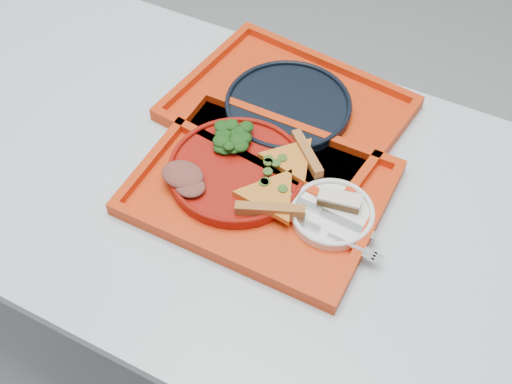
# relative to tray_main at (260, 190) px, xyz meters

# --- Properties ---
(ground) EXTENTS (10.00, 10.00, 0.00)m
(ground) POSITION_rel_tray_main_xyz_m (-0.10, 0.00, -0.76)
(ground) COLOR gray
(ground) RESTS_ON ground
(table) EXTENTS (1.60, 0.80, 0.75)m
(table) POSITION_rel_tray_main_xyz_m (-0.10, 0.00, -0.08)
(table) COLOR #A3AEB6
(table) RESTS_ON ground
(tray_main) EXTENTS (0.45, 0.35, 0.01)m
(tray_main) POSITION_rel_tray_main_xyz_m (0.00, 0.00, 0.00)
(tray_main) COLOR red
(tray_main) RESTS_ON table
(tray_far) EXTENTS (0.49, 0.40, 0.01)m
(tray_far) POSITION_rel_tray_main_xyz_m (-0.04, 0.21, 0.00)
(tray_far) COLOR red
(tray_far) RESTS_ON table
(dinner_plate) EXTENTS (0.26, 0.26, 0.02)m
(dinner_plate) POSITION_rel_tray_main_xyz_m (-0.05, 0.01, 0.02)
(dinner_plate) COLOR maroon
(dinner_plate) RESTS_ON tray_main
(side_plate) EXTENTS (0.15, 0.15, 0.01)m
(side_plate) POSITION_rel_tray_main_xyz_m (0.15, 0.00, 0.01)
(side_plate) COLOR white
(side_plate) RESTS_ON tray_main
(navy_plate) EXTENTS (0.26, 0.26, 0.02)m
(navy_plate) POSITION_rel_tray_main_xyz_m (-0.04, 0.21, 0.01)
(navy_plate) COLOR black
(navy_plate) RESTS_ON tray_far
(pizza_slice_a) EXTENTS (0.17, 0.18, 0.02)m
(pizza_slice_a) POSITION_rel_tray_main_xyz_m (0.03, -0.02, 0.03)
(pizza_slice_a) COLOR gold
(pizza_slice_a) RESTS_ON dinner_plate
(pizza_slice_b) EXTENTS (0.17, 0.17, 0.02)m
(pizza_slice_b) POSITION_rel_tray_main_xyz_m (0.03, 0.07, 0.03)
(pizza_slice_b) COLOR gold
(pizza_slice_b) RESTS_ON dinner_plate
(salad_heap) EXTENTS (0.08, 0.08, 0.04)m
(salad_heap) POSITION_rel_tray_main_xyz_m (-0.10, 0.06, 0.04)
(salad_heap) COLOR black
(salad_heap) RESTS_ON dinner_plate
(meat_portion) EXTENTS (0.08, 0.07, 0.02)m
(meat_portion) POSITION_rel_tray_main_xyz_m (-0.13, -0.06, 0.04)
(meat_portion) COLOR brown
(meat_portion) RESTS_ON dinner_plate
(dessert_bar) EXTENTS (0.08, 0.04, 0.02)m
(dessert_bar) POSITION_rel_tray_main_xyz_m (0.15, 0.02, 0.03)
(dessert_bar) COLOR #492C18
(dessert_bar) RESTS_ON side_plate
(knife) EXTENTS (0.19, 0.03, 0.01)m
(knife) POSITION_rel_tray_main_xyz_m (0.14, -0.01, 0.02)
(knife) COLOR silver
(knife) RESTS_ON side_plate
(fork) EXTENTS (0.19, 0.03, 0.01)m
(fork) POSITION_rel_tray_main_xyz_m (0.16, -0.05, 0.02)
(fork) COLOR silver
(fork) RESTS_ON side_plate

